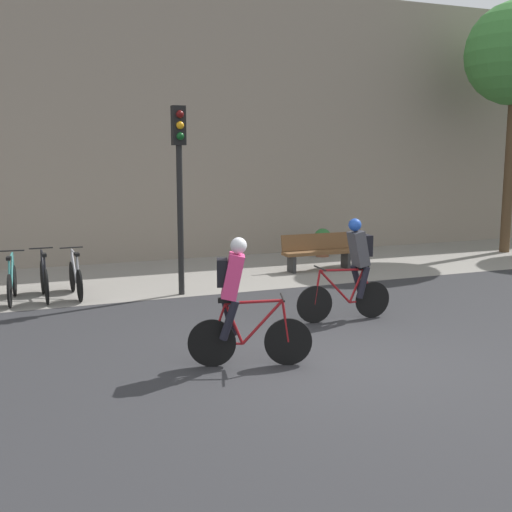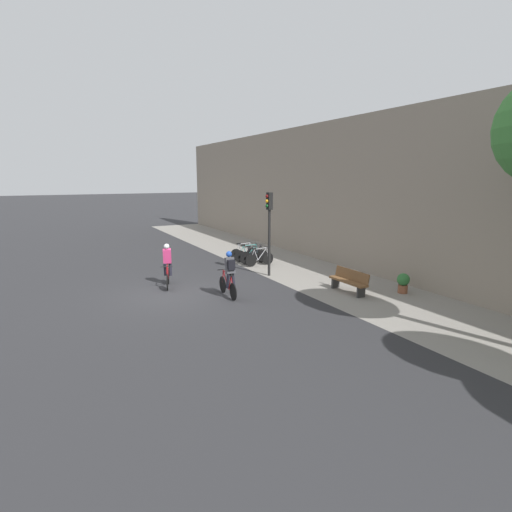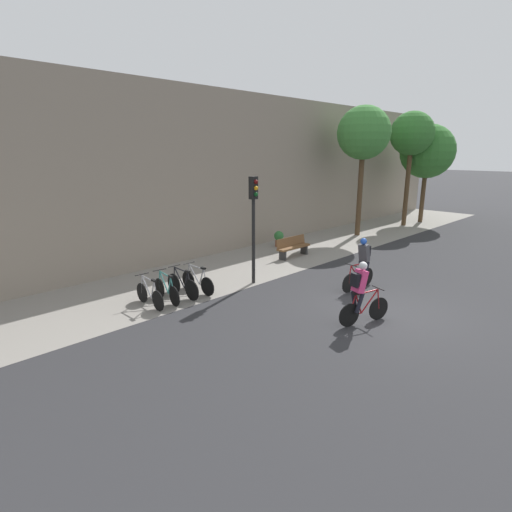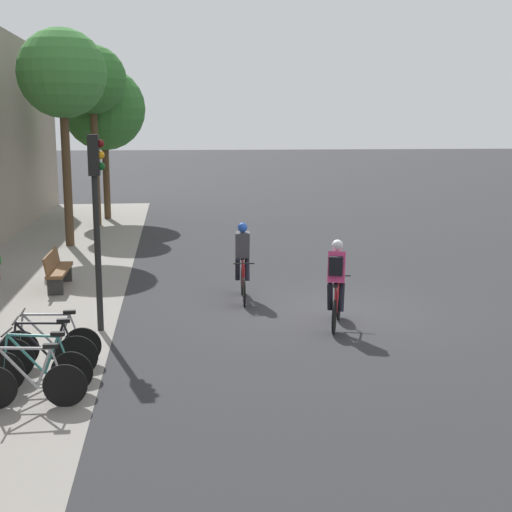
{
  "view_description": "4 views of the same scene",
  "coord_description": "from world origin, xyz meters",
  "px_view_note": "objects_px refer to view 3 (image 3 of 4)",
  "views": [
    {
      "loc": [
        -4.19,
        -7.65,
        2.89
      ],
      "look_at": [
        -0.24,
        2.3,
        1.13
      ],
      "focal_mm": 45.0,
      "sensor_mm": 36.0,
      "label": 1
    },
    {
      "loc": [
        14.46,
        -4.08,
        4.41
      ],
      "look_at": [
        0.14,
        3.54,
        1.2
      ],
      "focal_mm": 28.0,
      "sensor_mm": 36.0,
      "label": 2
    },
    {
      "loc": [
        -10.42,
        -4.96,
        4.56
      ],
      "look_at": [
        -2.54,
        2.98,
        1.64
      ],
      "focal_mm": 28.0,
      "sensor_mm": 36.0,
      "label": 3
    },
    {
      "loc": [
        -14.5,
        3.33,
        3.93
      ],
      "look_at": [
        -2.2,
        1.88,
        1.65
      ],
      "focal_mm": 50.0,
      "sensor_mm": 36.0,
      "label": 4
    }
  ],
  "objects_px": {
    "bench": "(293,246)",
    "parked_bike_2": "(183,285)",
    "cyclist_grey": "(362,261)",
    "parked_bike_1": "(167,290)",
    "cyclist_pink": "(361,291)",
    "parked_bike_0": "(150,295)",
    "potted_plant": "(279,238)",
    "parked_bike_3": "(198,281)",
    "traffic_light_pole": "(254,211)"
  },
  "relations": [
    {
      "from": "traffic_light_pole",
      "to": "potted_plant",
      "type": "xyz_separation_m",
      "value": [
        4.87,
        3.19,
        -2.16
      ]
    },
    {
      "from": "cyclist_pink",
      "to": "potted_plant",
      "type": "bearing_deg",
      "value": 55.5
    },
    {
      "from": "parked_bike_2",
      "to": "potted_plant",
      "type": "distance_m",
      "value": 7.91
    },
    {
      "from": "parked_bike_0",
      "to": "parked_bike_1",
      "type": "bearing_deg",
      "value": -0.04
    },
    {
      "from": "parked_bike_3",
      "to": "potted_plant",
      "type": "distance_m",
      "value": 7.35
    },
    {
      "from": "cyclist_pink",
      "to": "parked_bike_1",
      "type": "distance_m",
      "value": 5.88
    },
    {
      "from": "traffic_light_pole",
      "to": "potted_plant",
      "type": "relative_size",
      "value": 4.82
    },
    {
      "from": "parked_bike_1",
      "to": "parked_bike_3",
      "type": "relative_size",
      "value": 1.0
    },
    {
      "from": "parked_bike_1",
      "to": "potted_plant",
      "type": "distance_m",
      "value": 8.48
    },
    {
      "from": "cyclist_pink",
      "to": "parked_bike_0",
      "type": "height_order",
      "value": "cyclist_pink"
    },
    {
      "from": "parked_bike_0",
      "to": "parked_bike_1",
      "type": "distance_m",
      "value": 0.6
    },
    {
      "from": "cyclist_grey",
      "to": "parked_bike_1",
      "type": "xyz_separation_m",
      "value": [
        -5.48,
        3.6,
        -0.56
      ]
    },
    {
      "from": "cyclist_grey",
      "to": "bench",
      "type": "height_order",
      "value": "cyclist_grey"
    },
    {
      "from": "parked_bike_2",
      "to": "parked_bike_0",
      "type": "bearing_deg",
      "value": -179.97
    },
    {
      "from": "bench",
      "to": "parked_bike_2",
      "type": "bearing_deg",
      "value": -173.04
    },
    {
      "from": "parked_bike_1",
      "to": "bench",
      "type": "bearing_deg",
      "value": 6.39
    },
    {
      "from": "parked_bike_0",
      "to": "potted_plant",
      "type": "xyz_separation_m",
      "value": [
        8.68,
        2.57,
        0.05
      ]
    },
    {
      "from": "potted_plant",
      "to": "cyclist_grey",
      "type": "bearing_deg",
      "value": -112.89
    },
    {
      "from": "parked_bike_1",
      "to": "bench",
      "type": "distance_m",
      "value": 7.08
    },
    {
      "from": "bench",
      "to": "potted_plant",
      "type": "xyz_separation_m",
      "value": [
        1.05,
        1.79,
        -0.04
      ]
    },
    {
      "from": "parked_bike_2",
      "to": "bench",
      "type": "distance_m",
      "value": 6.48
    },
    {
      "from": "cyclist_grey",
      "to": "traffic_light_pole",
      "type": "bearing_deg",
      "value": 127.17
    },
    {
      "from": "parked_bike_2",
      "to": "potted_plant",
      "type": "xyz_separation_m",
      "value": [
        7.48,
        2.57,
        0.03
      ]
    },
    {
      "from": "cyclist_grey",
      "to": "parked_bike_2",
      "type": "height_order",
      "value": "cyclist_grey"
    },
    {
      "from": "bench",
      "to": "potted_plant",
      "type": "height_order",
      "value": "bench"
    },
    {
      "from": "bench",
      "to": "parked_bike_1",
      "type": "bearing_deg",
      "value": -173.61
    },
    {
      "from": "cyclist_pink",
      "to": "potted_plant",
      "type": "height_order",
      "value": "cyclist_pink"
    },
    {
      "from": "potted_plant",
      "to": "parked_bike_1",
      "type": "bearing_deg",
      "value": -162.33
    },
    {
      "from": "cyclist_grey",
      "to": "parked_bike_0",
      "type": "bearing_deg",
      "value": 149.36
    },
    {
      "from": "cyclist_pink",
      "to": "parked_bike_3",
      "type": "distance_m",
      "value": 5.42
    },
    {
      "from": "parked_bike_0",
      "to": "parked_bike_2",
      "type": "xyz_separation_m",
      "value": [
        1.19,
        0.0,
        0.02
      ]
    },
    {
      "from": "cyclist_grey",
      "to": "potted_plant",
      "type": "distance_m",
      "value": 6.72
    },
    {
      "from": "cyclist_grey",
      "to": "parked_bike_3",
      "type": "relative_size",
      "value": 1.08
    },
    {
      "from": "parked_bike_1",
      "to": "traffic_light_pole",
      "type": "distance_m",
      "value": 3.95
    },
    {
      "from": "potted_plant",
      "to": "parked_bike_0",
      "type": "bearing_deg",
      "value": -163.48
    },
    {
      "from": "bench",
      "to": "potted_plant",
      "type": "relative_size",
      "value": 2.37
    },
    {
      "from": "cyclist_pink",
      "to": "parked_bike_1",
      "type": "relative_size",
      "value": 1.08
    },
    {
      "from": "parked_bike_3",
      "to": "cyclist_grey",
      "type": "bearing_deg",
      "value": -40.04
    },
    {
      "from": "parked_bike_2",
      "to": "bench",
      "type": "bearing_deg",
      "value": 6.96
    },
    {
      "from": "parked_bike_3",
      "to": "potted_plant",
      "type": "xyz_separation_m",
      "value": [
        6.89,
        2.57,
        0.05
      ]
    },
    {
      "from": "traffic_light_pole",
      "to": "potted_plant",
      "type": "distance_m",
      "value": 6.21
    },
    {
      "from": "cyclist_grey",
      "to": "parked_bike_0",
      "type": "height_order",
      "value": "cyclist_grey"
    },
    {
      "from": "parked_bike_1",
      "to": "parked_bike_2",
      "type": "distance_m",
      "value": 0.6
    },
    {
      "from": "parked_bike_2",
      "to": "traffic_light_pole",
      "type": "xyz_separation_m",
      "value": [
        2.62,
        -0.61,
        2.2
      ]
    },
    {
      "from": "parked_bike_2",
      "to": "bench",
      "type": "relative_size",
      "value": 0.89
    },
    {
      "from": "parked_bike_1",
      "to": "parked_bike_3",
      "type": "xyz_separation_m",
      "value": [
        1.2,
        0.0,
        0.0
      ]
    },
    {
      "from": "bench",
      "to": "potted_plant",
      "type": "distance_m",
      "value": 2.07
    },
    {
      "from": "parked_bike_0",
      "to": "parked_bike_3",
      "type": "height_order",
      "value": "parked_bike_3"
    },
    {
      "from": "cyclist_pink",
      "to": "potted_plant",
      "type": "relative_size",
      "value": 2.27
    },
    {
      "from": "parked_bike_2",
      "to": "potted_plant",
      "type": "height_order",
      "value": "parked_bike_2"
    }
  ]
}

